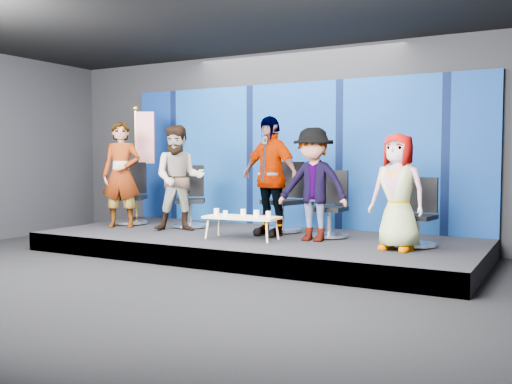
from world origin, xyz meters
TOP-DOWN VIEW (x-y plane):
  - ground at (0.00, 0.00)m, footprint 10.00×10.00m
  - room_walls at (0.00, 0.00)m, footprint 10.02×8.02m
  - riser at (0.00, 2.50)m, footprint 7.00×3.00m
  - backdrop at (0.00, 3.95)m, footprint 7.00×0.08m
  - chair_a at (-2.82, 2.76)m, footprint 0.88×0.88m
  - panelist_a at (-2.62, 2.29)m, footprint 0.82×0.70m
  - chair_b at (-1.54, 2.89)m, footprint 0.86×0.86m
  - panelist_b at (-1.42, 2.39)m, footprint 1.10×1.04m
  - chair_c at (0.22, 3.12)m, footprint 0.81×0.81m
  - panelist_c at (0.21, 2.61)m, footprint 1.20×0.74m
  - chair_d at (1.14, 2.90)m, footprint 0.60×0.60m
  - panelist_d at (1.05, 2.40)m, footprint 1.10×0.64m
  - chair_e at (2.57, 2.62)m, footprint 0.63×0.63m
  - panelist_e at (2.39, 2.15)m, footprint 0.84×0.62m
  - coffee_table at (0.03, 2.03)m, footprint 1.18×0.56m
  - mug_a at (-0.43, 2.03)m, footprint 0.09×0.09m
  - mug_b at (-0.20, 1.93)m, footprint 0.07×0.07m
  - mug_c at (-0.02, 2.17)m, footprint 0.08×0.08m
  - mug_d at (0.27, 2.05)m, footprint 0.09×0.09m
  - mug_e at (0.44, 2.12)m, footprint 0.08×0.08m
  - flag_stand at (-2.78, 3.03)m, footprint 0.50×0.31m

SIDE VIEW (x-z plane):
  - ground at x=0.00m, z-range 0.00..0.00m
  - riser at x=0.00m, z-range 0.00..0.30m
  - chair_e at x=2.57m, z-range 0.13..1.11m
  - coffee_table at x=0.03m, z-range 0.45..0.80m
  - chair_d at x=1.14m, z-range 0.12..1.17m
  - chair_b at x=-1.54m, z-range 0.11..1.22m
  - chair_a at x=-2.82m, z-range 0.10..1.27m
  - chair_c at x=0.22m, z-range 0.10..1.28m
  - mug_b at x=-0.20m, z-range 0.65..0.74m
  - mug_e at x=0.44m, z-range 0.65..0.75m
  - mug_c at x=-0.02m, z-range 0.65..0.75m
  - mug_a at x=-0.43m, z-range 0.65..0.76m
  - mug_d at x=0.27m, z-range 0.65..0.76m
  - panelist_e at x=2.39m, z-range 0.30..1.88m
  - panelist_d at x=1.05m, z-range 0.30..2.00m
  - panelist_b at x=-1.42m, z-range 0.30..2.10m
  - panelist_a at x=-2.62m, z-range 0.30..2.19m
  - panelist_c at x=0.21m, z-range 0.30..2.22m
  - flag_stand at x=-2.78m, z-range 0.37..2.61m
  - backdrop at x=0.00m, z-range 0.30..2.90m
  - room_walls at x=0.00m, z-range 0.67..4.18m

